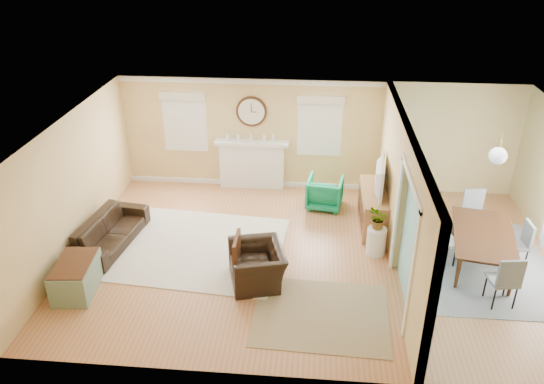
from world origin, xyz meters
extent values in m
plane|color=#A26843|center=(0.00, 0.00, 0.00)|extent=(9.00, 9.00, 0.00)
cube|color=tan|center=(0.00, 3.00, 1.30)|extent=(9.00, 0.02, 2.60)
cube|color=tan|center=(0.00, -3.00, 1.30)|extent=(9.00, 0.02, 2.60)
cube|color=tan|center=(-4.50, 0.00, 1.30)|extent=(0.02, 6.00, 2.60)
cube|color=white|center=(0.00, 0.00, 2.60)|extent=(9.00, 6.00, 0.02)
cube|color=tan|center=(1.50, 1.40, 1.30)|extent=(0.12, 3.20, 2.60)
cube|color=tan|center=(1.50, -2.50, 1.30)|extent=(0.12, 1.00, 2.60)
cube|color=tan|center=(1.50, -1.10, 2.40)|extent=(0.12, 1.80, 0.40)
cube|color=white|center=(1.43, -0.20, 1.10)|extent=(0.04, 0.12, 2.20)
cube|color=white|center=(1.43, -2.00, 1.10)|extent=(0.04, 0.12, 2.20)
cube|color=white|center=(1.43, -1.10, 2.20)|extent=(0.04, 1.92, 0.12)
cube|color=#62ADB1|center=(1.57, 0.00, 1.30)|extent=(0.02, 6.00, 2.60)
cube|color=white|center=(-1.50, 2.88, 0.55)|extent=(1.50, 0.24, 1.10)
cube|color=white|center=(-1.50, 2.85, 1.13)|extent=(1.70, 0.30, 0.08)
cube|color=black|center=(-1.50, 2.98, 0.50)|extent=(0.85, 0.02, 0.75)
cube|color=gold|center=(-1.50, 2.87, 0.42)|extent=(0.85, 0.02, 0.62)
cylinder|color=#4A2B15|center=(-1.50, 2.97, 1.85)|extent=(0.70, 0.06, 0.70)
cylinder|color=silver|center=(-1.50, 2.94, 1.85)|extent=(0.60, 0.01, 0.60)
cube|color=black|center=(-1.50, 2.93, 1.95)|extent=(0.02, 0.01, 0.20)
cube|color=black|center=(-1.44, 2.93, 1.85)|extent=(0.12, 0.01, 0.02)
cube|color=white|center=(-3.05, 2.98, 1.55)|extent=(0.90, 0.03, 1.30)
cube|color=white|center=(-3.05, 2.95, 1.55)|extent=(1.00, 0.04, 1.40)
cube|color=beige|center=(-3.05, 2.91, 2.18)|extent=(1.05, 0.10, 0.18)
cube|color=white|center=(0.05, 2.98, 1.55)|extent=(0.90, 0.03, 1.30)
cube|color=white|center=(0.05, 2.95, 1.55)|extent=(1.00, 0.04, 1.40)
cube|color=beige|center=(0.05, 2.91, 2.18)|extent=(1.05, 0.10, 0.18)
cylinder|color=gold|center=(3.00, 0.00, 2.45)|extent=(0.02, 0.02, 0.30)
sphere|color=white|center=(3.00, 0.00, 2.20)|extent=(0.30, 0.30, 0.30)
cube|color=beige|center=(-2.18, 0.12, 0.01)|extent=(3.36, 2.98, 0.02)
cube|color=#9B8361|center=(0.17, -1.64, 0.01)|extent=(2.23, 1.85, 0.01)
cube|color=gray|center=(3.10, 0.03, 0.01)|extent=(2.47, 3.09, 0.01)
imported|color=black|center=(-3.96, 0.11, 0.29)|extent=(1.03, 2.07, 0.58)
imported|color=black|center=(-0.96, -0.83, 0.34)|extent=(1.15, 1.24, 0.67)
imported|color=#0C7F51|center=(0.22, 2.03, 0.35)|extent=(0.85, 0.87, 0.69)
cube|color=gray|center=(-4.00, -1.37, 0.28)|extent=(0.71, 1.06, 0.56)
cube|color=#4A2B15|center=(-4.00, -1.37, 0.57)|extent=(0.67, 1.01, 0.02)
cube|color=#9D6944|center=(1.22, 1.29, 0.40)|extent=(0.52, 1.57, 0.80)
cube|color=#4A2B15|center=(0.95, 0.82, 0.55)|extent=(0.01, 0.42, 0.22)
cube|color=#4A2B15|center=(0.95, 0.82, 0.28)|extent=(0.01, 0.42, 0.22)
cube|color=#4A2B15|center=(0.95, 1.29, 0.55)|extent=(0.01, 0.42, 0.22)
cube|color=#4A2B15|center=(0.95, 1.29, 0.28)|extent=(0.01, 0.42, 0.22)
cube|color=#4A2B15|center=(0.95, 1.76, 0.55)|extent=(0.01, 0.42, 0.22)
cube|color=#4A2B15|center=(0.95, 1.76, 0.28)|extent=(0.01, 0.42, 0.22)
imported|color=black|center=(1.20, 1.29, 1.13)|extent=(0.27, 1.16, 0.66)
cylinder|color=white|center=(1.19, 0.24, 0.27)|extent=(0.37, 0.37, 0.54)
imported|color=#337F33|center=(1.19, 0.24, 0.75)|extent=(0.44, 0.47, 0.42)
imported|color=#4A2B15|center=(3.10, 0.03, 0.33)|extent=(1.37, 2.04, 0.66)
cube|color=gray|center=(3.19, 1.10, 0.45)|extent=(0.45, 0.45, 0.05)
cube|color=gray|center=(3.19, 1.10, 0.70)|extent=(0.42, 0.09, 0.50)
cylinder|color=black|center=(3.34, 1.28, 0.21)|extent=(0.03, 0.03, 0.42)
cylinder|color=black|center=(3.37, 0.95, 0.21)|extent=(0.03, 0.03, 0.42)
cylinder|color=black|center=(3.00, 1.25, 0.21)|extent=(0.03, 0.03, 0.42)
cylinder|color=black|center=(3.03, 0.92, 0.21)|extent=(0.03, 0.03, 0.42)
cube|color=gray|center=(3.10, -1.08, 0.46)|extent=(0.49, 0.49, 0.05)
cube|color=gray|center=(3.10, -1.08, 0.71)|extent=(0.43, 0.11, 0.51)
cylinder|color=black|center=(2.95, -1.27, 0.21)|extent=(0.03, 0.03, 0.43)
cylinder|color=black|center=(2.90, -0.93, 0.21)|extent=(0.03, 0.03, 0.43)
cylinder|color=black|center=(3.30, -1.23, 0.21)|extent=(0.03, 0.03, 0.43)
cylinder|color=black|center=(3.25, -0.88, 0.21)|extent=(0.03, 0.03, 0.43)
cube|color=white|center=(2.39, 0.06, 0.45)|extent=(0.47, 0.47, 0.05)
cube|color=white|center=(2.39, 0.06, 0.70)|extent=(0.10, 0.42, 0.50)
cylinder|color=black|center=(2.20, 0.21, 0.21)|extent=(0.03, 0.03, 0.42)
cylinder|color=black|center=(2.54, 0.25, 0.21)|extent=(0.03, 0.03, 0.42)
cylinder|color=black|center=(2.25, -0.13, 0.21)|extent=(0.03, 0.03, 0.42)
cylinder|color=black|center=(2.58, -0.08, 0.21)|extent=(0.03, 0.03, 0.42)
cube|color=gray|center=(3.69, 0.10, 0.42)|extent=(0.41, 0.41, 0.05)
cube|color=gray|center=(3.69, 0.10, 0.65)|extent=(0.07, 0.39, 0.46)
cylinder|color=black|center=(3.86, -0.05, 0.19)|extent=(0.03, 0.03, 0.39)
cylinder|color=black|center=(3.54, -0.06, 0.19)|extent=(0.03, 0.03, 0.39)
cylinder|color=black|center=(3.84, 0.27, 0.19)|extent=(0.03, 0.03, 0.39)
cylinder|color=black|center=(3.53, 0.25, 0.19)|extent=(0.03, 0.03, 0.39)
camera|label=1|loc=(-0.03, -8.40, 5.69)|focal=35.00mm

